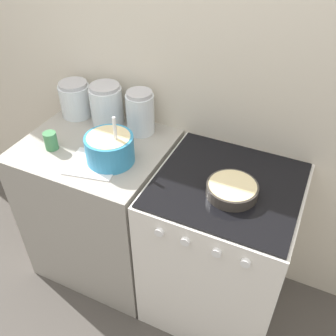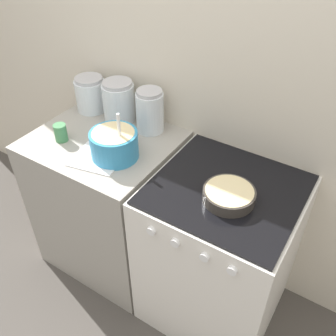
% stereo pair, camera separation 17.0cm
% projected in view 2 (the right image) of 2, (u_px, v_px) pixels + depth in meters
% --- Properties ---
extents(ground_plane, '(12.00, 12.00, 0.00)m').
position_uv_depth(ground_plane, '(132.00, 315.00, 2.18)').
color(ground_plane, '#4C4742').
extents(wall_back, '(4.49, 0.05, 2.40)m').
position_uv_depth(wall_back, '(198.00, 81.00, 1.87)').
color(wall_back, beige).
rests_on(wall_back, ground_plane).
extents(countertop_cabinet, '(0.74, 0.65, 0.91)m').
position_uv_depth(countertop_cabinet, '(110.00, 202.00, 2.26)').
color(countertop_cabinet, '#9E998E').
rests_on(countertop_cabinet, ground_plane).
extents(stove, '(0.68, 0.66, 0.91)m').
position_uv_depth(stove, '(218.00, 253.00, 1.96)').
color(stove, white).
rests_on(stove, ground_plane).
extents(mixing_bowl, '(0.23, 0.23, 0.25)m').
position_uv_depth(mixing_bowl, '(114.00, 143.00, 1.81)').
color(mixing_bowl, '#338CBF').
rests_on(mixing_bowl, countertop_cabinet).
extents(baking_pan, '(0.23, 0.23, 0.05)m').
position_uv_depth(baking_pan, '(229.00, 195.00, 1.60)').
color(baking_pan, '#38332D').
rests_on(baking_pan, stove).
extents(storage_jar_left, '(0.17, 0.17, 0.20)m').
position_uv_depth(storage_jar_left, '(91.00, 96.00, 2.17)').
color(storage_jar_left, silver).
rests_on(storage_jar_left, countertop_cabinet).
extents(storage_jar_middle, '(0.18, 0.18, 0.23)m').
position_uv_depth(storage_jar_middle, '(119.00, 104.00, 2.07)').
color(storage_jar_middle, silver).
rests_on(storage_jar_middle, countertop_cabinet).
extents(storage_jar_right, '(0.15, 0.15, 0.24)m').
position_uv_depth(storage_jar_right, '(150.00, 114.00, 1.98)').
color(storage_jar_right, silver).
rests_on(storage_jar_right, countertop_cabinet).
extents(tin_can, '(0.07, 0.07, 0.09)m').
position_uv_depth(tin_can, '(61.00, 133.00, 1.94)').
color(tin_can, '#3F7F4C').
rests_on(tin_can, countertop_cabinet).
extents(recipe_page, '(0.28, 0.26, 0.01)m').
position_uv_depth(recipe_page, '(98.00, 158.00, 1.84)').
color(recipe_page, white).
rests_on(recipe_page, countertop_cabinet).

